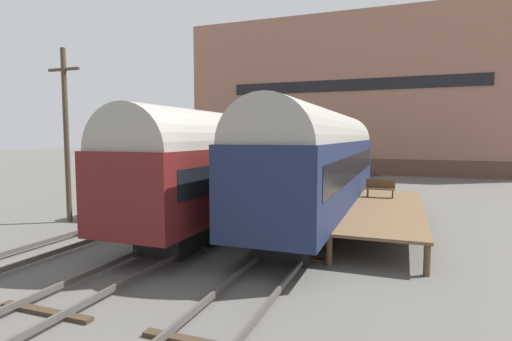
# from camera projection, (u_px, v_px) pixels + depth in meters

# --- Properties ---
(ground_plane) EXTENTS (200.00, 200.00, 0.00)m
(ground_plane) POSITION_uv_depth(u_px,v_px,m) (217.00, 229.00, 17.62)
(ground_plane) COLOR #56544F
(track_left) EXTENTS (2.60, 60.00, 0.26)m
(track_left) POSITION_uv_depth(u_px,v_px,m) (140.00, 219.00, 19.01)
(track_left) COLOR #4C4742
(track_left) RESTS_ON ground
(track_middle) EXTENTS (2.60, 60.00, 0.26)m
(track_middle) POSITION_uv_depth(u_px,v_px,m) (217.00, 226.00, 17.61)
(track_middle) COLOR #4C4742
(track_middle) RESTS_ON ground
(track_right) EXTENTS (2.60, 60.00, 0.26)m
(track_right) POSITION_uv_depth(u_px,v_px,m) (307.00, 234.00, 16.20)
(track_right) COLOR #4C4742
(track_right) RESTS_ON ground
(train_car_green) EXTENTS (3.03, 18.47, 5.33)m
(train_car_green) POSITION_uv_depth(u_px,v_px,m) (226.00, 151.00, 28.00)
(train_car_green) COLOR black
(train_car_green) RESTS_ON ground
(train_car_maroon) EXTENTS (3.12, 16.85, 5.12)m
(train_car_maroon) POSITION_uv_depth(u_px,v_px,m) (235.00, 161.00, 19.26)
(train_car_maroon) COLOR black
(train_car_maroon) RESTS_ON ground
(train_car_navy) EXTENTS (3.13, 17.21, 5.33)m
(train_car_navy) POSITION_uv_depth(u_px,v_px,m) (322.00, 159.00, 18.78)
(train_car_navy) COLOR black
(train_car_navy) RESTS_ON ground
(station_platform) EXTENTS (3.17, 11.21, 1.04)m
(station_platform) POSITION_uv_depth(u_px,v_px,m) (385.00, 209.00, 17.23)
(station_platform) COLOR brown
(station_platform) RESTS_ON ground
(bench) EXTENTS (1.40, 0.40, 0.91)m
(bench) POSITION_uv_depth(u_px,v_px,m) (380.00, 188.00, 19.96)
(bench) COLOR brown
(bench) RESTS_ON station_platform
(person_worker) EXTENTS (0.32, 0.32, 1.70)m
(person_worker) POSITION_uv_depth(u_px,v_px,m) (152.00, 214.00, 15.80)
(person_worker) COLOR #282833
(person_worker) RESTS_ON ground
(utility_pole) EXTENTS (1.80, 0.24, 8.17)m
(utility_pole) POSITION_uv_depth(u_px,v_px,m) (66.00, 133.00, 18.74)
(utility_pole) COLOR #473828
(utility_pole) RESTS_ON ground
(warehouse_building) EXTENTS (37.62, 13.17, 17.24)m
(warehouse_building) POSITION_uv_depth(u_px,v_px,m) (358.00, 99.00, 48.24)
(warehouse_building) COLOR brown
(warehouse_building) RESTS_ON ground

